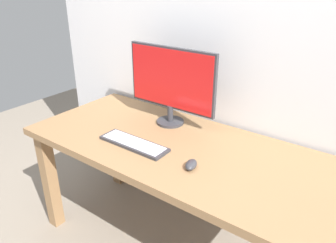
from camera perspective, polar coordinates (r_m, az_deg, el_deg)
desk at (r=1.81m, az=1.45°, el=-6.90°), size 1.71×0.76×0.74m
monitor at (r=1.91m, az=0.57°, el=6.97°), size 0.59×0.17×0.47m
keyboard_primary at (r=1.75m, az=-6.04°, el=-3.87°), size 0.40×0.12×0.02m
mouse at (r=1.55m, az=4.09°, el=-7.59°), size 0.07×0.10×0.04m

